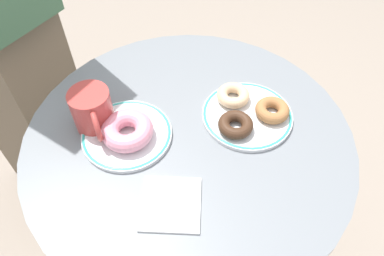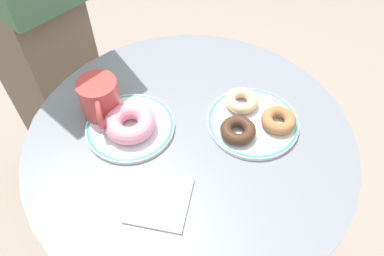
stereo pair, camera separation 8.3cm
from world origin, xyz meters
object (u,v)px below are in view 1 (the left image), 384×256
object	(u,v)px
donut_pink_frosted	(129,130)
donut_cinnamon	(274,110)
plate_right	(249,115)
coffee_mug	(95,111)
cafe_table	(191,185)
donut_glazed	(235,95)
plate_left	(129,136)
paper_napkin	(173,204)
donut_chocolate	(238,125)

from	to	relation	value
donut_pink_frosted	donut_cinnamon	bearing A→B (deg)	10.56
plate_right	coffee_mug	size ratio (longest dim) A/B	1.62
cafe_table	donut_glazed	size ratio (longest dim) A/B	9.53
plate_left	plate_right	world-z (taller)	same
donut_pink_frosted	paper_napkin	size ratio (longest dim) A/B	0.96
plate_left	plate_right	size ratio (longest dim) A/B	0.96
cafe_table	paper_napkin	distance (m)	0.29
coffee_mug	donut_pink_frosted	bearing A→B (deg)	-28.79
paper_napkin	plate_right	bearing A→B (deg)	52.42
plate_right	donut_pink_frosted	xyz separation A→B (m)	(-0.28, -0.06, 0.03)
donut_chocolate	paper_napkin	distance (m)	0.23
donut_chocolate	coffee_mug	distance (m)	0.32
donut_cinnamon	donut_glazed	size ratio (longest dim) A/B	1.00
donut_chocolate	donut_cinnamon	bearing A→B (deg)	25.58
donut_pink_frosted	donut_glazed	bearing A→B (deg)	24.57
donut_glazed	coffee_mug	bearing A→B (deg)	-168.11
plate_right	paper_napkin	xyz separation A→B (m)	(-0.18, -0.23, -0.00)
donut_pink_frosted	coffee_mug	xyz separation A→B (m)	(-0.08, 0.04, 0.02)
plate_right	donut_chocolate	world-z (taller)	donut_chocolate
donut_chocolate	plate_right	bearing A→B (deg)	53.69
plate_right	donut_cinnamon	distance (m)	0.06
donut_pink_frosted	donut_chocolate	size ratio (longest dim) A/B	1.45
plate_left	donut_glazed	size ratio (longest dim) A/B	2.56
donut_cinnamon	plate_right	bearing A→B (deg)	177.48
donut_cinnamon	donut_pink_frosted	bearing A→B (deg)	-169.44
plate_right	donut_pink_frosted	distance (m)	0.28
plate_right	donut_glazed	world-z (taller)	donut_glazed
donut_chocolate	cafe_table	bearing A→B (deg)	-175.37
donut_chocolate	paper_napkin	bearing A→B (deg)	-127.89
donut_glazed	donut_chocolate	xyz separation A→B (m)	(-0.00, -0.09, 0.00)
donut_pink_frosted	paper_napkin	world-z (taller)	donut_pink_frosted
donut_chocolate	coffee_mug	size ratio (longest dim) A/B	0.60
cafe_table	donut_pink_frosted	distance (m)	0.29
donut_glazed	paper_napkin	bearing A→B (deg)	-117.78
plate_right	paper_napkin	size ratio (longest dim) A/B	1.77
plate_left	donut_pink_frosted	xyz separation A→B (m)	(0.01, -0.01, 0.03)
coffee_mug	paper_napkin	bearing A→B (deg)	-49.61
donut_pink_frosted	plate_left	bearing A→B (deg)	133.65
cafe_table	paper_napkin	world-z (taller)	paper_napkin
plate_right	donut_chocolate	distance (m)	0.06
donut_pink_frosted	paper_napkin	bearing A→B (deg)	-59.24
plate_left	donut_glazed	bearing A→B (deg)	23.05
coffee_mug	donut_glazed	bearing A→B (deg)	11.89
plate_right	paper_napkin	world-z (taller)	plate_right
donut_cinnamon	donut_chocolate	world-z (taller)	same
plate_left	donut_chocolate	world-z (taller)	donut_chocolate
plate_right	coffee_mug	bearing A→B (deg)	-176.65
plate_left	donut_chocolate	distance (m)	0.25
donut_cinnamon	coffee_mug	distance (m)	0.41
donut_pink_frosted	donut_cinnamon	world-z (taller)	donut_pink_frosted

